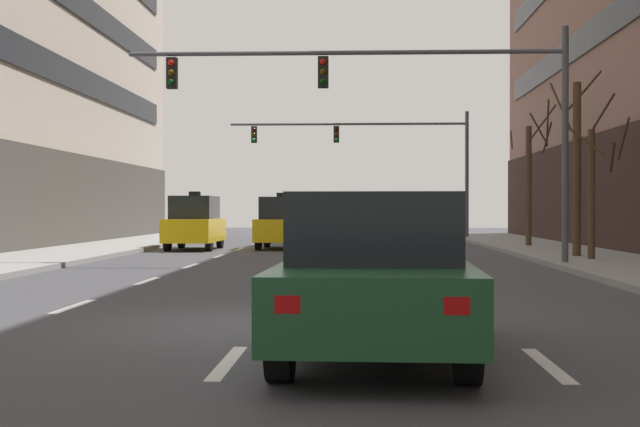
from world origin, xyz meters
name	(u,v)px	position (x,y,z in m)	size (l,w,h in m)	color
ground_plane	(260,324)	(0.00, 0.00, 0.00)	(120.00, 120.00, 0.00)	#424247
lane_stripe_l1_s4	(73,306)	(-3.23, 2.00, 0.00)	(0.16, 2.00, 0.01)	silver
lane_stripe_l1_s5	(148,281)	(-3.23, 7.00, 0.00)	(0.16, 2.00, 0.01)	silver
lane_stripe_l1_s6	(191,266)	(-3.23, 12.00, 0.00)	(0.16, 2.00, 0.01)	silver
lane_stripe_l1_s7	(220,256)	(-3.23, 17.00, 0.00)	(0.16, 2.00, 0.01)	silver
lane_stripe_l1_s8	(240,249)	(-3.23, 22.00, 0.00)	(0.16, 2.00, 0.01)	silver
lane_stripe_l1_s9	(255,244)	(-3.23, 27.00, 0.00)	(0.16, 2.00, 0.01)	silver
lane_stripe_l1_s10	(266,240)	(-3.23, 32.00, 0.00)	(0.16, 2.00, 0.01)	silver
lane_stripe_l2_s3	(228,362)	(0.00, -3.00, 0.00)	(0.16, 2.00, 0.01)	silver
lane_stripe_l2_s4	(274,307)	(0.00, 2.00, 0.00)	(0.16, 2.00, 0.01)	silver
lane_stripe_l2_s5	(296,281)	(0.00, 7.00, 0.00)	(0.16, 2.00, 0.01)	silver
lane_stripe_l2_s6	(309,266)	(0.00, 12.00, 0.00)	(0.16, 2.00, 0.01)	silver
lane_stripe_l2_s7	(317,256)	(0.00, 17.00, 0.00)	(0.16, 2.00, 0.01)	silver
lane_stripe_l2_s8	(323,249)	(0.00, 22.00, 0.00)	(0.16, 2.00, 0.01)	silver
lane_stripe_l2_s9	(328,244)	(0.00, 27.00, 0.00)	(0.16, 2.00, 0.01)	silver
lane_stripe_l2_s10	(331,240)	(0.00, 32.00, 0.00)	(0.16, 2.00, 0.01)	silver
lane_stripe_l3_s3	(547,365)	(3.23, -3.00, 0.00)	(0.16, 2.00, 0.01)	silver
lane_stripe_l3_s4	(479,308)	(3.23, 2.00, 0.00)	(0.16, 2.00, 0.01)	silver
lane_stripe_l3_s5	(447,282)	(3.23, 7.00, 0.00)	(0.16, 2.00, 0.01)	silver
lane_stripe_l3_s6	(428,266)	(3.23, 12.00, 0.00)	(0.16, 2.00, 0.01)	silver
lane_stripe_l3_s7	(416,256)	(3.23, 17.00, 0.00)	(0.16, 2.00, 0.01)	silver
lane_stripe_l3_s8	(407,249)	(3.23, 22.00, 0.00)	(0.16, 2.00, 0.01)	silver
lane_stripe_l3_s9	(401,244)	(3.23, 27.00, 0.00)	(0.16, 2.00, 0.01)	silver
lane_stripe_l3_s10	(396,240)	(3.23, 32.00, 0.00)	(0.16, 2.00, 0.01)	silver
taxi_driving_0	(195,223)	(-4.86, 21.39, 1.02)	(1.77, 4.22, 2.21)	black
car_driving_1	(375,277)	(1.51, -2.65, 0.85)	(2.09, 4.68, 1.73)	black
taxi_driving_2	(282,223)	(-1.61, 22.34, 1.00)	(1.86, 4.20, 2.18)	black
traffic_signal_0	(404,94)	(2.57, 11.83, 4.64)	(11.82, 0.35, 6.29)	#4C4C51
traffic_signal_1	(380,147)	(2.48, 32.94, 4.71)	(12.09, 0.34, 6.34)	#4C4C51
street_tree_0	(594,188)	(8.00, 13.36, 2.16)	(1.89, 1.77, 3.93)	#4C3823
street_tree_1	(577,164)	(7.96, 15.07, 2.91)	(1.73, 1.71, 5.63)	#4C3823
street_tree_2	(530,177)	(8.01, 22.58, 2.79)	(1.84, 1.91, 5.56)	#4C3823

